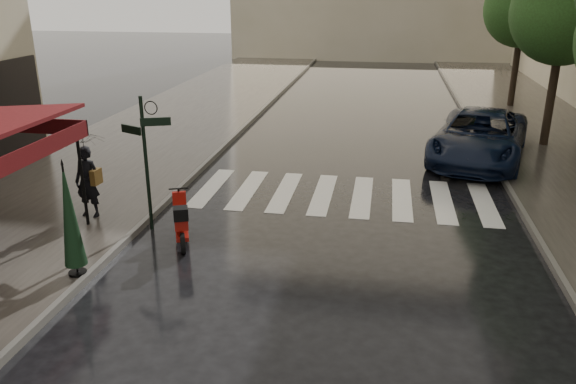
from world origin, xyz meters
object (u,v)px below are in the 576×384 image
(scooter, at_px, (181,222))
(parked_car, at_px, (480,136))
(pedestrian_with_umbrella, at_px, (83,149))
(parasol_back, at_px, (70,216))

(scooter, relative_size, parked_car, 0.27)
(pedestrian_with_umbrella, xyz_separation_m, parasol_back, (1.18, -2.76, -0.44))
(scooter, bearing_deg, parked_car, 24.17)
(scooter, height_order, parasol_back, parasol_back)
(pedestrian_with_umbrella, height_order, parked_car, pedestrian_with_umbrella)
(parasol_back, bearing_deg, pedestrian_with_umbrella, 113.17)
(parked_car, bearing_deg, scooter, -119.25)
(pedestrian_with_umbrella, xyz_separation_m, parked_car, (9.83, 6.73, -0.97))
(parked_car, relative_size, parasol_back, 2.56)
(scooter, distance_m, parasol_back, 2.51)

